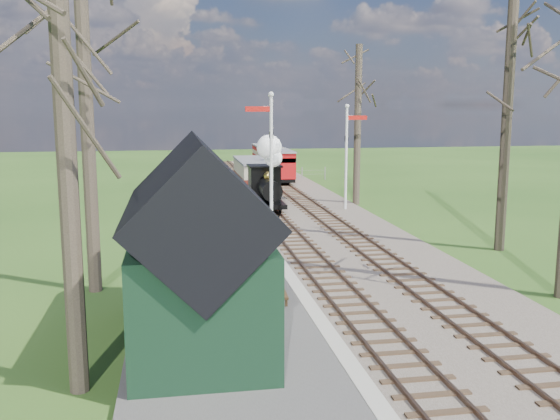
# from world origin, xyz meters

# --- Properties ---
(ground) EXTENTS (140.00, 140.00, 0.00)m
(ground) POSITION_xyz_m (0.00, 0.00, 0.00)
(ground) COLOR #284D18
(ground) RESTS_ON ground
(distant_hills) EXTENTS (114.40, 48.00, 22.02)m
(distant_hills) POSITION_xyz_m (1.40, 64.38, -16.21)
(distant_hills) COLOR #385B23
(distant_hills) RESTS_ON ground
(ballast_bed) EXTENTS (8.00, 60.00, 0.10)m
(ballast_bed) POSITION_xyz_m (1.30, 22.00, 0.05)
(ballast_bed) COLOR brown
(ballast_bed) RESTS_ON ground
(track_near) EXTENTS (1.60, 60.00, 0.15)m
(track_near) POSITION_xyz_m (0.00, 22.00, 0.10)
(track_near) COLOR brown
(track_near) RESTS_ON ground
(track_far) EXTENTS (1.60, 60.00, 0.15)m
(track_far) POSITION_xyz_m (2.60, 22.00, 0.10)
(track_far) COLOR brown
(track_far) RESTS_ON ground
(platform) EXTENTS (5.00, 44.00, 0.20)m
(platform) POSITION_xyz_m (-3.50, 14.00, 0.10)
(platform) COLOR #474442
(platform) RESTS_ON ground
(coping_strip) EXTENTS (0.40, 44.00, 0.21)m
(coping_strip) POSITION_xyz_m (-1.20, 14.00, 0.10)
(coping_strip) COLOR #B2AD9E
(coping_strip) RESTS_ON ground
(station_shed) EXTENTS (3.25, 6.30, 4.78)m
(station_shed) POSITION_xyz_m (-4.30, 4.00, 2.27)
(station_shed) COLOR black
(station_shed) RESTS_ON platform
(semaphore_near) EXTENTS (1.22, 0.24, 6.22)m
(semaphore_near) POSITION_xyz_m (-0.77, 16.00, 3.62)
(semaphore_near) COLOR silver
(semaphore_near) RESTS_ON ground
(semaphore_far) EXTENTS (1.22, 0.24, 5.72)m
(semaphore_far) POSITION_xyz_m (4.37, 22.00, 3.35)
(semaphore_far) COLOR silver
(semaphore_far) RESTS_ON ground
(bare_trees) EXTENTS (15.51, 22.39, 12.00)m
(bare_trees) POSITION_xyz_m (1.33, 10.10, 5.21)
(bare_trees) COLOR #382D23
(bare_trees) RESTS_ON ground
(fence_line) EXTENTS (12.60, 0.08, 1.00)m
(fence_line) POSITION_xyz_m (0.30, 36.00, 0.55)
(fence_line) COLOR slate
(fence_line) RESTS_ON ground
(locomotive) EXTENTS (1.61, 3.75, 4.01)m
(locomotive) POSITION_xyz_m (-0.01, 21.79, 1.87)
(locomotive) COLOR black
(locomotive) RESTS_ON ground
(coach) EXTENTS (1.87, 6.42, 1.97)m
(coach) POSITION_xyz_m (0.00, 27.85, 1.38)
(coach) COLOR black
(coach) RESTS_ON ground
(red_carriage_a) EXTENTS (1.87, 4.64, 1.97)m
(red_carriage_a) POSITION_xyz_m (2.60, 33.94, 1.38)
(red_carriage_a) COLOR black
(red_carriage_a) RESTS_ON ground
(red_carriage_b) EXTENTS (1.87, 4.64, 1.97)m
(red_carriage_b) POSITION_xyz_m (2.60, 39.44, 1.38)
(red_carriage_b) COLOR black
(red_carriage_b) RESTS_ON ground
(sign_board) EXTENTS (0.32, 0.78, 1.16)m
(sign_board) POSITION_xyz_m (-2.65, 4.55, 0.78)
(sign_board) COLOR #0F4726
(sign_board) RESTS_ON platform
(bench) EXTENTS (0.49, 1.49, 0.84)m
(bench) POSITION_xyz_m (-2.09, 6.59, 0.59)
(bench) COLOR #4E331B
(bench) RESTS_ON platform
(person) EXTENTS (0.50, 0.62, 1.48)m
(person) POSITION_xyz_m (-3.24, 3.18, 0.94)
(person) COLOR #19212E
(person) RESTS_ON platform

